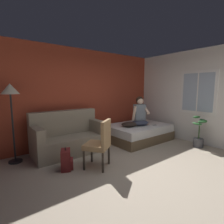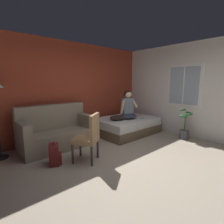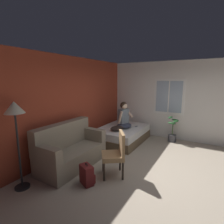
{
  "view_description": "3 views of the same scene",
  "coord_description": "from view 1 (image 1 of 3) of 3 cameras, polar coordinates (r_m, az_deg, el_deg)",
  "views": [
    {
      "loc": [
        -2.42,
        -2.06,
        1.6
      ],
      "look_at": [
        0.33,
        1.49,
        0.99
      ],
      "focal_mm": 28.0,
      "sensor_mm": 36.0,
      "label": 1
    },
    {
      "loc": [
        -2.42,
        -2.06,
        1.6
      ],
      "look_at": [
        0.56,
        1.29,
        0.82
      ],
      "focal_mm": 28.0,
      "sensor_mm": 36.0,
      "label": 2
    },
    {
      "loc": [
        -3.63,
        -0.96,
        2.09
      ],
      "look_at": [
        0.77,
        1.62,
        1.12
      ],
      "focal_mm": 28.0,
      "sensor_mm": 36.0,
      "label": 3
    }
  ],
  "objects": [
    {
      "name": "side_chair",
      "position": [
        3.55,
        -3.94,
        -9.77
      ],
      "size": [
        0.64,
        0.64,
        0.98
      ],
      "color": "#382D23",
      "rests_on": "ground"
    },
    {
      "name": "potted_plant",
      "position": [
        5.35,
        26.47,
        -7.12
      ],
      "size": [
        0.39,
        0.37,
        0.85
      ],
      "color": "#4C4C51",
      "rests_on": "ground"
    },
    {
      "name": "person_seated",
      "position": [
        5.36,
        9.02,
        -0.54
      ],
      "size": [
        0.63,
        0.58,
        0.88
      ],
      "color": "#383D51",
      "rests_on": "bed"
    },
    {
      "name": "wall_back_accent",
      "position": [
        5.2,
        -10.01,
        4.88
      ],
      "size": [
        10.2,
        0.16,
        2.7
      ],
      "primitive_type": "cube",
      "color": "#993823",
      "rests_on": "ground"
    },
    {
      "name": "throw_pillow",
      "position": [
        5.17,
        5.62,
        -4.01
      ],
      "size": [
        0.54,
        0.45,
        0.14
      ],
      "primitive_type": "ellipsoid",
      "rotation": [
        0.0,
        0.0,
        -0.2
      ],
      "color": "#2D231E",
      "rests_on": "bed"
    },
    {
      "name": "backpack",
      "position": [
        3.69,
        -14.69,
        -14.91
      ],
      "size": [
        0.32,
        0.35,
        0.46
      ],
      "color": "maroon",
      "rests_on": "ground"
    },
    {
      "name": "couch",
      "position": [
        4.52,
        -14.14,
        -7.97
      ],
      "size": [
        1.71,
        0.83,
        1.04
      ],
      "color": "gray",
      "rests_on": "ground"
    },
    {
      "name": "wall_side_with_window",
      "position": [
        5.51,
        30.24,
        4.12
      ],
      "size": [
        0.19,
        6.3,
        2.7
      ],
      "color": "silver",
      "rests_on": "ground"
    },
    {
      "name": "floor_lamp",
      "position": [
        4.21,
        -30.21,
        4.38
      ],
      "size": [
        0.36,
        0.36,
        1.7
      ],
      "color": "black",
      "rests_on": "ground"
    },
    {
      "name": "cell_phone",
      "position": [
        5.48,
        13.75,
        -4.2
      ],
      "size": [
        0.15,
        0.07,
        0.01
      ],
      "primitive_type": "cube",
      "rotation": [
        0.0,
        0.0,
        4.67
      ],
      "color": "#B7B7BC",
      "rests_on": "bed"
    },
    {
      "name": "bed",
      "position": [
        5.53,
        8.41,
        -6.59
      ],
      "size": [
        1.89,
        1.37,
        0.48
      ],
      "color": "brown",
      "rests_on": "ground"
    },
    {
      "name": "ground_plane",
      "position": [
        3.56,
        11.17,
        -19.13
      ],
      "size": [
        40.0,
        40.0,
        0.0
      ],
      "primitive_type": "plane",
      "color": "tan"
    }
  ]
}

